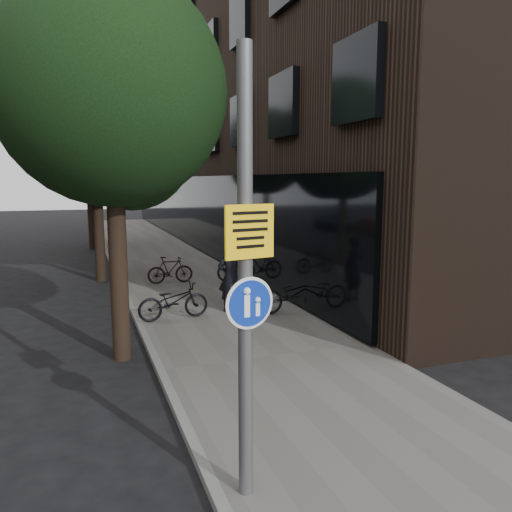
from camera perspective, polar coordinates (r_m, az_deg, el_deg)
name	(u,v)px	position (r m, az deg, el deg)	size (l,w,h in m)	color
ground	(345,445)	(7.48, 10.12, -20.47)	(120.00, 120.00, 0.00)	black
sidewalk	(197,290)	(16.43, -6.75, -3.92)	(4.50, 60.00, 0.12)	#605E59
curb_edge	(126,296)	(16.08, -14.60, -4.40)	(0.15, 60.00, 0.13)	slate
building_right_dark_brick	(286,86)	(30.53, 3.49, 18.80)	(12.00, 40.00, 18.00)	black
street_tree_near	(115,102)	(10.41, -15.84, 16.54)	(4.40, 4.40, 7.50)	black
street_tree_mid	(97,137)	(18.85, -17.77, 12.80)	(5.00, 5.00, 7.80)	black
street_tree_far	(89,151)	(27.82, -18.51, 11.31)	(5.00, 5.00, 7.80)	black
signpost	(245,279)	(5.31, -1.24, -2.68)	(0.56, 0.16, 4.88)	#595B5E
pedestrian	(231,277)	(13.35, -2.89, -2.41)	(0.69, 0.45, 1.88)	black
parked_bike_facade_near	(293,294)	(13.38, 4.25, -4.32)	(0.67, 1.92, 1.01)	black
parked_bike_facade_far	(242,266)	(17.39, -1.65, -1.20)	(0.49, 1.75, 1.05)	black
parked_bike_curb_near	(173,301)	(12.86, -9.44, -5.08)	(0.63, 1.81, 0.95)	black
parked_bike_curb_far	(170,270)	(17.30, -9.79, -1.58)	(0.44, 1.54, 0.93)	black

